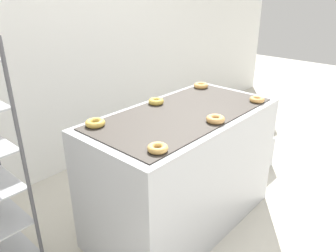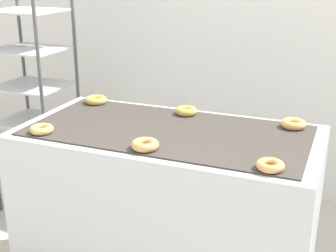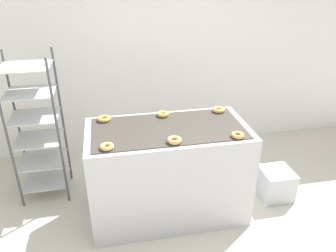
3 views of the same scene
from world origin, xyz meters
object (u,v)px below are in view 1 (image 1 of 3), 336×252
(donut_near_left, at_px, (158,148))
(donut_near_center, at_px, (215,119))
(donut_near_right, at_px, (257,99))
(donut_far_center, at_px, (156,101))
(glaze_bin, at_px, (252,152))
(fryer_machine, at_px, (182,170))
(donut_far_left, at_px, (95,123))
(donut_far_right, at_px, (201,85))

(donut_near_left, distance_m, donut_near_center, 0.57)
(donut_near_right, bearing_deg, donut_far_center, 135.02)
(glaze_bin, height_order, donut_near_center, donut_near_center)
(donut_near_center, bearing_deg, glaze_bin, 13.07)
(donut_near_left, relative_size, donut_near_right, 1.00)
(fryer_machine, bearing_deg, donut_near_left, -154.05)
(fryer_machine, distance_m, donut_near_left, 0.82)
(glaze_bin, xyz_separation_m, donut_near_left, (-1.79, -0.28, 0.83))
(glaze_bin, bearing_deg, donut_near_right, -155.49)
(donut_near_left, height_order, donut_far_left, donut_far_left)
(donut_near_left, distance_m, donut_near_right, 1.14)
(donut_far_left, height_order, donut_far_center, donut_far_center)
(donut_far_left, distance_m, donut_far_right, 1.17)
(donut_near_left, xyz_separation_m, donut_far_right, (1.16, 0.55, 0.00))
(glaze_bin, distance_m, donut_near_left, 1.99)
(donut_far_center, bearing_deg, donut_near_center, -90.65)
(donut_near_center, relative_size, donut_far_right, 1.00)
(donut_far_left, xyz_separation_m, donut_far_right, (1.17, -0.01, 0.00))
(donut_far_right, bearing_deg, fryer_machine, -155.18)
(donut_near_left, height_order, donut_near_right, same)
(donut_far_center, height_order, donut_far_right, same)
(donut_near_left, xyz_separation_m, donut_far_left, (-0.01, 0.56, 0.00))
(fryer_machine, relative_size, donut_near_right, 12.95)
(fryer_machine, relative_size, donut_far_right, 11.86)
(donut_near_center, distance_m, donut_far_right, 0.81)
(glaze_bin, height_order, donut_far_center, donut_far_center)
(donut_far_left, bearing_deg, glaze_bin, -8.69)
(donut_near_center, xyz_separation_m, donut_far_right, (0.59, 0.55, -0.00))
(donut_near_right, bearing_deg, fryer_machine, 152.87)
(donut_near_left, xyz_separation_m, donut_near_center, (0.57, -0.00, 0.00))
(donut_near_left, height_order, donut_far_right, donut_far_right)
(fryer_machine, relative_size, donut_near_center, 11.92)
(glaze_bin, bearing_deg, fryer_machine, -179.88)
(donut_near_center, relative_size, donut_far_center, 1.06)
(donut_near_right, bearing_deg, glaze_bin, 24.51)
(donut_near_left, bearing_deg, donut_near_right, -0.74)
(donut_far_right, bearing_deg, donut_far_left, 179.72)
(donut_far_right, bearing_deg, donut_near_right, -91.76)
(donut_far_center, bearing_deg, donut_far_right, -0.23)
(donut_near_left, bearing_deg, donut_near_center, -0.31)
(donut_near_center, height_order, donut_near_right, donut_near_center)
(donut_near_center, bearing_deg, donut_near_right, -1.16)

